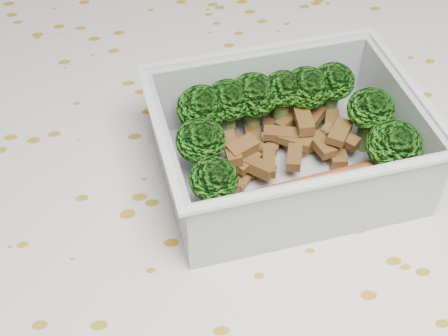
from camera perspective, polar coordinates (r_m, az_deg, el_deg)
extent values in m
cube|color=brown|center=(0.43, -0.85, -5.36)|extent=(1.40, 0.90, 0.04)
cube|color=silver|center=(0.41, -0.89, -3.36)|extent=(1.46, 0.96, 0.01)
cube|color=silver|center=(0.42, 5.52, -0.24)|extent=(0.17, 0.14, 0.00)
cube|color=silver|center=(0.45, 3.28, 7.59)|extent=(0.16, 0.02, 0.05)
cube|color=silver|center=(0.37, 8.82, -3.68)|extent=(0.16, 0.02, 0.05)
cube|color=silver|center=(0.43, 15.56, 4.29)|extent=(0.02, 0.11, 0.05)
cube|color=silver|center=(0.39, -5.06, 0.42)|extent=(0.02, 0.11, 0.05)
cube|color=silver|center=(0.43, 3.26, 10.79)|extent=(0.17, 0.03, 0.00)
cube|color=silver|center=(0.34, 9.59, -1.24)|extent=(0.17, 0.03, 0.00)
cube|color=silver|center=(0.42, 16.82, 7.19)|extent=(0.02, 0.12, 0.00)
cube|color=silver|center=(0.37, -5.97, 3.28)|extent=(0.02, 0.12, 0.00)
cylinder|color=#608C3F|center=(0.43, -1.97, 3.22)|extent=(0.01, 0.01, 0.02)
ellipsoid|color=#308518|center=(0.41, -2.05, 5.52)|extent=(0.03, 0.03, 0.03)
cylinder|color=#608C3F|center=(0.43, 0.36, 3.92)|extent=(0.01, 0.01, 0.02)
ellipsoid|color=#308518|center=(0.42, 0.38, 6.22)|extent=(0.03, 0.03, 0.03)
cylinder|color=#608C3F|center=(0.44, 2.59, 4.38)|extent=(0.01, 0.01, 0.02)
ellipsoid|color=#308518|center=(0.42, 2.69, 6.67)|extent=(0.03, 0.03, 0.03)
cylinder|color=#608C3F|center=(0.44, 5.26, 4.95)|extent=(0.01, 0.01, 0.03)
ellipsoid|color=#308518|center=(0.43, 5.46, 7.23)|extent=(0.03, 0.03, 0.02)
cylinder|color=#608C3F|center=(0.45, 7.31, 5.01)|extent=(0.01, 0.01, 0.02)
ellipsoid|color=#308518|center=(0.43, 7.59, 7.27)|extent=(0.03, 0.03, 0.03)
cylinder|color=#608C3F|center=(0.45, 9.62, 5.58)|extent=(0.01, 0.01, 0.02)
ellipsoid|color=#308518|center=(0.44, 9.98, 7.82)|extent=(0.03, 0.03, 0.03)
cylinder|color=#608C3F|center=(0.41, -2.07, 0.24)|extent=(0.01, 0.01, 0.02)
ellipsoid|color=#308518|center=(0.39, -2.15, 2.56)|extent=(0.03, 0.03, 0.03)
cylinder|color=#608C3F|center=(0.44, 12.76, 3.05)|extent=(0.01, 0.01, 0.02)
ellipsoid|color=#308518|center=(0.42, 13.26, 5.29)|extent=(0.03, 0.03, 0.03)
cylinder|color=#608C3F|center=(0.38, -0.90, -3.35)|extent=(0.01, 0.01, 0.02)
ellipsoid|color=#308518|center=(0.37, -0.94, -1.04)|extent=(0.03, 0.03, 0.03)
cylinder|color=#608C3F|center=(0.42, 14.69, -0.20)|extent=(0.01, 0.01, 0.02)
ellipsoid|color=#308518|center=(0.40, 15.29, 2.04)|extent=(0.04, 0.04, 0.03)
cube|color=brown|center=(0.40, 2.88, 0.20)|extent=(0.03, 0.02, 0.01)
cube|color=brown|center=(0.44, 8.25, 4.53)|extent=(0.02, 0.02, 0.01)
cube|color=brown|center=(0.42, 8.89, 2.12)|extent=(0.02, 0.02, 0.01)
cube|color=brown|center=(0.43, 6.22, 2.25)|extent=(0.02, 0.03, 0.01)
cube|color=brown|center=(0.44, 9.27, 2.76)|extent=(0.03, 0.02, 0.01)
cube|color=brown|center=(0.41, 0.37, -0.71)|extent=(0.02, 0.03, 0.01)
cube|color=brown|center=(0.43, 7.24, 4.53)|extent=(0.01, 0.03, 0.01)
cube|color=brown|center=(0.44, 9.82, 3.93)|extent=(0.02, 0.03, 0.01)
cube|color=brown|center=(0.43, 10.61, 2.84)|extent=(0.03, 0.03, 0.01)
cube|color=brown|center=(0.44, 2.69, 2.80)|extent=(0.01, 0.02, 0.01)
cube|color=brown|center=(0.41, 0.36, -0.61)|extent=(0.02, 0.03, 0.01)
cube|color=brown|center=(0.43, 8.32, 2.12)|extent=(0.02, 0.01, 0.01)
cube|color=brown|center=(0.44, 6.67, 3.05)|extent=(0.02, 0.02, 0.01)
cube|color=brown|center=(0.41, 1.98, -0.63)|extent=(0.02, 0.03, 0.01)
cube|color=brown|center=(0.43, 2.09, 2.12)|extent=(0.03, 0.03, 0.01)
cube|color=brown|center=(0.43, 10.30, 1.34)|extent=(0.01, 0.03, 0.01)
cube|color=brown|center=(0.43, 4.65, 2.65)|extent=(0.02, 0.03, 0.01)
cube|color=brown|center=(0.42, 5.25, 3.12)|extent=(0.03, 0.02, 0.01)
cube|color=brown|center=(0.42, 10.57, 3.24)|extent=(0.02, 0.02, 0.01)
cube|color=brown|center=(0.40, 0.68, 1.81)|extent=(0.01, 0.03, 0.01)
cube|color=brown|center=(0.42, 6.23, 2.61)|extent=(0.03, 0.02, 0.01)
cube|color=brown|center=(0.40, 1.68, 1.84)|extent=(0.02, 0.02, 0.01)
cube|color=brown|center=(0.44, 5.97, 4.29)|extent=(0.02, 0.02, 0.01)
cube|color=brown|center=(0.40, 2.15, 0.59)|extent=(0.02, 0.02, 0.01)
cube|color=brown|center=(0.41, 4.15, 0.67)|extent=(0.01, 0.03, 0.01)
cube|color=brown|center=(0.41, 1.85, -0.34)|extent=(0.03, 0.02, 0.01)
cube|color=brown|center=(0.44, 5.31, 3.68)|extent=(0.03, 0.02, 0.01)
cube|color=brown|center=(0.44, 5.69, 3.79)|extent=(0.02, 0.03, 0.01)
cube|color=brown|center=(0.41, 6.45, 0.98)|extent=(0.02, 0.02, 0.01)
cylinder|color=#C7612D|center=(0.39, 7.90, -2.39)|extent=(0.13, 0.05, 0.02)
sphere|color=#C7612D|center=(0.42, 15.73, -0.29)|extent=(0.02, 0.02, 0.02)
sphere|color=#C7612D|center=(0.38, -0.83, -4.66)|extent=(0.02, 0.02, 0.02)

